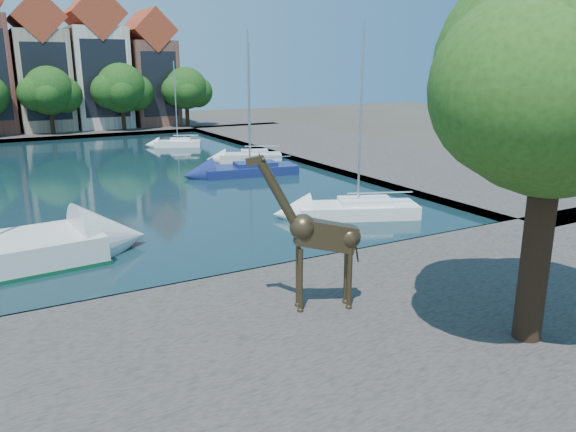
# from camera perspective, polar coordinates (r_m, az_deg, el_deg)

# --- Properties ---
(ground) EXTENTS (160.00, 160.00, 0.00)m
(ground) POSITION_cam_1_polar(r_m,az_deg,el_deg) (21.10, -11.05, -7.89)
(ground) COLOR #38332B
(ground) RESTS_ON ground
(water_basin) EXTENTS (38.00, 50.00, 0.08)m
(water_basin) POSITION_cam_1_polar(r_m,az_deg,el_deg) (43.74, -21.01, 3.45)
(water_basin) COLOR black
(water_basin) RESTS_ON ground
(near_quay) EXTENTS (50.00, 14.00, 0.50)m
(near_quay) POSITION_cam_1_polar(r_m,az_deg,el_deg) (15.16, -2.39, -16.30)
(near_quay) COLOR #4C4541
(near_quay) RESTS_ON ground
(far_quay) EXTENTS (60.00, 16.00, 0.50)m
(far_quay) POSITION_cam_1_polar(r_m,az_deg,el_deg) (75.23, -24.73, 7.76)
(far_quay) COLOR #4C4541
(far_quay) RESTS_ON ground
(right_quay) EXTENTS (14.00, 52.00, 0.50)m
(right_quay) POSITION_cam_1_polar(r_m,az_deg,el_deg) (53.12, 6.75, 6.50)
(right_quay) COLOR #4C4541
(right_quay) RESTS_ON ground
(plane_tree) EXTENTS (8.32, 6.40, 10.62)m
(plane_tree) POSITION_cam_1_polar(r_m,az_deg,el_deg) (16.45, 25.89, 11.99)
(plane_tree) COLOR #332114
(plane_tree) RESTS_ON near_quay
(townhouse_east_inner) EXTENTS (5.94, 9.18, 15.79)m
(townhouse_east_inner) POSITION_cam_1_polar(r_m,az_deg,el_deg) (74.98, -23.82, 13.60)
(townhouse_east_inner) COLOR tan
(townhouse_east_inner) RESTS_ON far_quay
(townhouse_east_mid) EXTENTS (6.43, 9.18, 16.65)m
(townhouse_east_mid) POSITION_cam_1_polar(r_m,az_deg,el_deg) (75.93, -18.83, 14.35)
(townhouse_east_mid) COLOR beige
(townhouse_east_mid) RESTS_ON far_quay
(townhouse_east_end) EXTENTS (5.44, 9.18, 14.43)m
(townhouse_east_end) POSITION_cam_1_polar(r_m,az_deg,el_deg) (77.42, -13.91, 13.96)
(townhouse_east_end) COLOR brown
(townhouse_east_end) RESTS_ON far_quay
(far_tree_mid_east) EXTENTS (7.02, 5.40, 7.52)m
(far_tree_mid_east) POSITION_cam_1_polar(r_m,az_deg,el_deg) (69.60, -23.03, 11.50)
(far_tree_mid_east) COLOR #332114
(far_tree_mid_east) RESTS_ON far_quay
(far_tree_east) EXTENTS (7.54, 5.80, 7.84)m
(far_tree_east) POSITION_cam_1_polar(r_m,az_deg,el_deg) (70.94, -16.49, 12.21)
(far_tree_east) COLOR #332114
(far_tree_east) RESTS_ON far_quay
(far_tree_far_east) EXTENTS (6.76, 5.20, 7.36)m
(far_tree_far_east) POSITION_cam_1_polar(r_m,az_deg,el_deg) (73.15, -10.24, 12.52)
(far_tree_far_east) COLOR #332114
(far_tree_far_east) RESTS_ON far_quay
(giraffe_statue) EXTENTS (3.43, 1.55, 5.05)m
(giraffe_statue) POSITION_cam_1_polar(r_m,az_deg,el_deg) (17.67, 3.00, -1.91)
(giraffe_statue) COLOR #3D321E
(giraffe_statue) RESTS_ON near_quay
(sailboat_right_a) EXTENTS (6.83, 4.62, 10.24)m
(sailboat_right_a) POSITION_cam_1_polar(r_m,az_deg,el_deg) (30.86, 7.09, 0.92)
(sailboat_right_a) COLOR white
(sailboat_right_a) RESTS_ON water_basin
(sailboat_right_b) EXTENTS (7.32, 3.49, 10.46)m
(sailboat_right_b) POSITION_cam_1_polar(r_m,az_deg,el_deg) (42.50, -3.89, 4.87)
(sailboat_right_b) COLOR navy
(sailboat_right_b) RESTS_ON water_basin
(sailboat_right_c) EXTENTS (5.51, 3.72, 9.84)m
(sailboat_right_c) POSITION_cam_1_polar(r_m,az_deg,el_deg) (48.31, -3.83, 6.19)
(sailboat_right_c) COLOR silver
(sailboat_right_c) RESTS_ON water_basin
(sailboat_right_d) EXTENTS (4.77, 3.23, 8.38)m
(sailboat_right_d) POSITION_cam_1_polar(r_m,az_deg,el_deg) (58.24, -11.14, 7.40)
(sailboat_right_d) COLOR white
(sailboat_right_d) RESTS_ON water_basin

